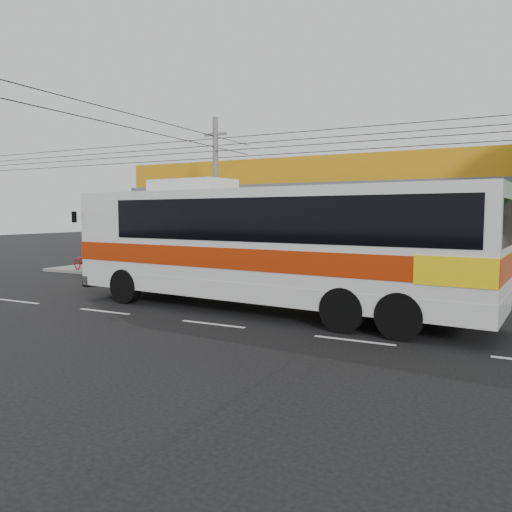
{
  "coord_description": "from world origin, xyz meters",
  "views": [
    {
      "loc": [
        7.24,
        -14.13,
        3.05
      ],
      "look_at": [
        -0.94,
        2.0,
        1.53
      ],
      "focal_mm": 35.0,
      "sensor_mm": 36.0,
      "label": 1
    }
  ],
  "objects_px": {
    "motorbike_red": "(83,261)",
    "utility_pole": "(215,147)",
    "motorbike_dark": "(150,263)",
    "coach_bus": "(270,240)"
  },
  "relations": [
    {
      "from": "motorbike_dark",
      "to": "utility_pole",
      "type": "height_order",
      "value": "utility_pole"
    },
    {
      "from": "motorbike_red",
      "to": "utility_pole",
      "type": "distance_m",
      "value": 9.89
    },
    {
      "from": "motorbike_red",
      "to": "utility_pole",
      "type": "xyz_separation_m",
      "value": [
        8.35,
        -0.5,
        5.27
      ]
    },
    {
      "from": "coach_bus",
      "to": "utility_pole",
      "type": "distance_m",
      "value": 7.38
    },
    {
      "from": "motorbike_dark",
      "to": "utility_pole",
      "type": "relative_size",
      "value": 0.05
    },
    {
      "from": "coach_bus",
      "to": "motorbike_red",
      "type": "height_order",
      "value": "coach_bus"
    },
    {
      "from": "coach_bus",
      "to": "motorbike_dark",
      "type": "bearing_deg",
      "value": 153.67
    },
    {
      "from": "motorbike_dark",
      "to": "motorbike_red",
      "type": "bearing_deg",
      "value": 97.41
    },
    {
      "from": "motorbike_red",
      "to": "motorbike_dark",
      "type": "bearing_deg",
      "value": -61.02
    },
    {
      "from": "motorbike_red",
      "to": "motorbike_dark",
      "type": "relative_size",
      "value": 1.08
    }
  ]
}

